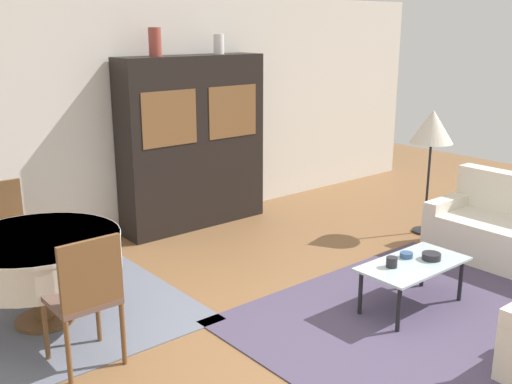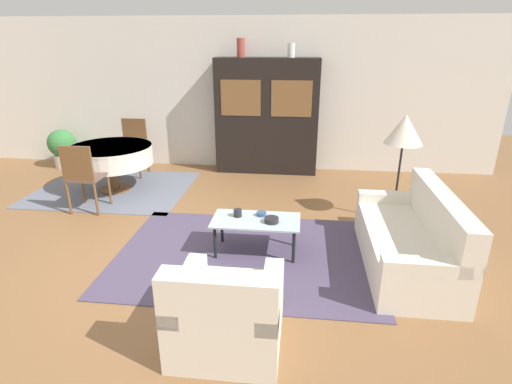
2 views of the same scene
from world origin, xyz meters
name	(u,v)px [view 1 (image 1 of 2)]	position (x,y,z in m)	size (l,w,h in m)	color
ground_plane	(359,364)	(0.00, 0.00, 0.00)	(14.00, 14.00, 0.00)	brown
wall_back	(114,119)	(0.00, 3.63, 1.35)	(10.00, 0.06, 2.70)	silver
area_rug	(410,314)	(0.91, 0.22, 0.01)	(2.94, 2.08, 0.01)	#4C425B
dining_rug	(38,321)	(-1.55, 2.11, 0.01)	(2.43, 1.94, 0.01)	slate
coffee_table	(413,268)	(1.02, 0.31, 0.37)	(0.99, 0.51, 0.41)	black
display_cabinet	(193,143)	(0.87, 3.37, 1.01)	(1.82, 0.43, 2.02)	black
dining_table	(39,255)	(-1.50, 2.06, 0.59)	(1.30, 1.30, 0.73)	brown
dining_chair_near	(86,293)	(-1.50, 1.19, 0.57)	(0.44, 0.44, 0.98)	brown
dining_chair_far	(4,229)	(-1.50, 2.93, 0.57)	(0.44, 0.44, 0.98)	brown
floor_lamp	(432,129)	(2.78, 1.40, 1.22)	(0.48, 0.48, 1.44)	black
cup	(392,262)	(0.81, 0.37, 0.46)	(0.09, 0.09, 0.09)	#232328
bowl	(431,256)	(1.20, 0.25, 0.45)	(0.16, 0.16, 0.06)	#232328
bowl_small	(406,255)	(1.07, 0.42, 0.44)	(0.11, 0.11, 0.05)	#33517A
vase_tall	(155,42)	(0.41, 3.37, 2.18)	(0.14, 0.14, 0.31)	#9E4238
vase_short	(219,44)	(1.27, 3.37, 2.14)	(0.12, 0.12, 0.23)	white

